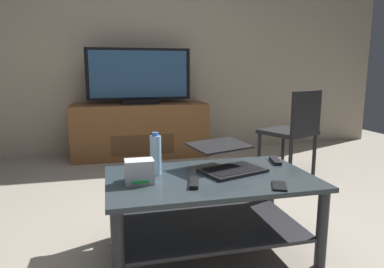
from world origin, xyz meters
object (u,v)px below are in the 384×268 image
at_px(laptop, 227,160).
at_px(router_box, 139,171).
at_px(coffee_table, 210,200).
at_px(television, 139,77).
at_px(dining_chair, 294,128).
at_px(media_cabinet, 140,130).
at_px(cell_phone, 279,186).
at_px(soundbar_remote, 275,161).
at_px(water_bottle_near, 156,155).
at_px(tv_remote, 194,183).

distance_m(laptop, router_box, 0.54).
height_order(coffee_table, television, television).
height_order(coffee_table, dining_chair, dining_chair).
bearing_deg(media_cabinet, router_box, -95.58).
distance_m(dining_chair, cell_phone, 1.71).
height_order(television, soundbar_remote, television).
bearing_deg(router_box, cell_phone, -18.67).
distance_m(water_bottle_near, tv_remote, 0.30).
bearing_deg(television, coffee_table, -86.15).
height_order(coffee_table, tv_remote, tv_remote).
distance_m(media_cabinet, soundbar_remote, 2.31).
xyz_separation_m(coffee_table, television, (-0.16, 2.37, 0.64)).
bearing_deg(media_cabinet, laptop, -82.74).
bearing_deg(television, router_box, -95.63).
height_order(coffee_table, cell_phone, cell_phone).
bearing_deg(laptop, soundbar_remote, 13.47).
distance_m(coffee_table, soundbar_remote, 0.55).
xyz_separation_m(coffee_table, router_box, (-0.40, -0.02, 0.20)).
bearing_deg(laptop, water_bottle_near, 178.75).
relative_size(television, tv_remote, 7.61).
xyz_separation_m(media_cabinet, cell_phone, (0.45, -2.65, 0.14)).
relative_size(router_box, soundbar_remote, 0.94).
bearing_deg(television, soundbar_remote, -73.42).
bearing_deg(tv_remote, laptop, 56.07).
bearing_deg(router_box, television, 84.37).
height_order(media_cabinet, water_bottle_near, water_bottle_near).
xyz_separation_m(dining_chair, water_bottle_near, (-1.50, -1.08, 0.08)).
distance_m(media_cabinet, laptop, 2.32).
relative_size(television, dining_chair, 1.42).
bearing_deg(coffee_table, laptop, 35.86).
distance_m(coffee_table, tv_remote, 0.23).
bearing_deg(dining_chair, media_cabinet, 138.74).
bearing_deg(laptop, dining_chair, 45.38).
bearing_deg(coffee_table, router_box, -176.47).
xyz_separation_m(media_cabinet, router_box, (-0.24, -2.42, 0.20)).
relative_size(coffee_table, tv_remote, 7.17).
xyz_separation_m(television, water_bottle_near, (-0.13, -2.26, -0.38)).
height_order(router_box, tv_remote, router_box).
distance_m(router_box, cell_phone, 0.73).
height_order(laptop, soundbar_remote, laptop).
height_order(router_box, cell_phone, router_box).
height_order(media_cabinet, dining_chair, dining_chair).
relative_size(cell_phone, soundbar_remote, 0.88).
xyz_separation_m(coffee_table, dining_chair, (1.21, 1.19, 0.17)).
xyz_separation_m(coffee_table, media_cabinet, (-0.16, 2.39, 0.00)).
bearing_deg(dining_chair, cell_phone, -122.54).
relative_size(laptop, cell_phone, 3.30).
xyz_separation_m(dining_chair, router_box, (-1.61, -1.21, 0.03)).
relative_size(dining_chair, cell_phone, 6.10).
distance_m(media_cabinet, router_box, 2.44).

